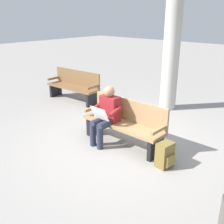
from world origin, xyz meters
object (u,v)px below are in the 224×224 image
object	(u,v)px
person_seated	(106,114)
backpack	(165,155)
support_pillar	(172,39)
bench_near	(125,122)
bench_far	(74,85)

from	to	relation	value
person_seated	backpack	size ratio (longest dim) A/B	2.65
backpack	support_pillar	bearing A→B (deg)	-60.12
bench_near	support_pillar	xyz separation A→B (m)	(0.45, -2.46, 1.43)
support_pillar	bench_far	bearing A→B (deg)	26.32
backpack	bench_near	bearing A→B (deg)	-11.99
bench_far	person_seated	bearing A→B (deg)	148.66
backpack	person_seated	bearing A→B (deg)	-0.08
backpack	bench_far	distance (m)	4.32
person_seated	support_pillar	world-z (taller)	support_pillar
bench_near	support_pillar	bearing A→B (deg)	-78.99
bench_far	support_pillar	size ratio (longest dim) A/B	0.48
person_seated	backpack	bearing A→B (deg)	-179.53
bench_near	person_seated	distance (m)	0.41
bench_far	bench_near	bearing A→B (deg)	154.79
bench_near	person_seated	bearing A→B (deg)	38.57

